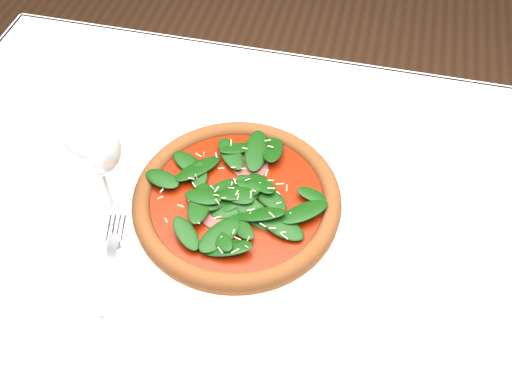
% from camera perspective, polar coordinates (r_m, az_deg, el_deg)
% --- Properties ---
extents(dining_table, '(1.21, 0.81, 0.75)m').
position_cam_1_polar(dining_table, '(0.94, 0.19, -6.48)').
color(dining_table, white).
rests_on(dining_table, ground).
extents(plate, '(0.36, 0.36, 0.02)m').
position_cam_1_polar(plate, '(0.87, -1.89, -1.37)').
color(plate, white).
rests_on(plate, dining_table).
extents(pizza, '(0.33, 0.33, 0.04)m').
position_cam_1_polar(pizza, '(0.85, -1.93, -0.53)').
color(pizza, '#A15C26').
rests_on(pizza, plate).
extents(wine_glass, '(0.08, 0.08, 0.19)m').
position_cam_1_polar(wine_glass, '(0.80, -15.98, 4.33)').
color(wine_glass, silver).
rests_on(wine_glass, dining_table).
extents(napkin, '(0.18, 0.12, 0.01)m').
position_cam_1_polar(napkin, '(0.83, -14.46, -8.12)').
color(napkin, white).
rests_on(napkin, dining_table).
extents(fork, '(0.06, 0.16, 0.00)m').
position_cam_1_polar(fork, '(0.83, -14.27, -6.07)').
color(fork, silver).
rests_on(fork, napkin).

